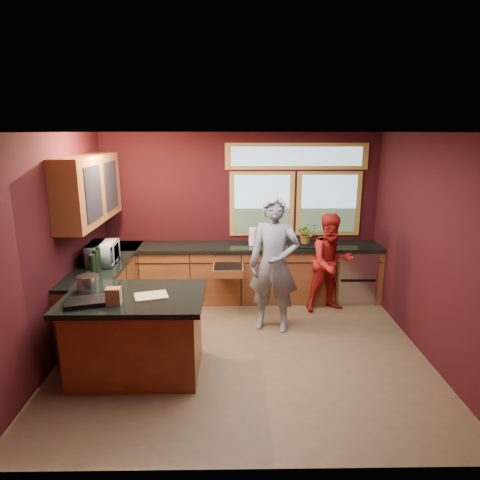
{
  "coord_description": "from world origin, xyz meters",
  "views": [
    {
      "loc": [
        -0.11,
        -4.95,
        2.71
      ],
      "look_at": [
        -0.03,
        0.4,
        1.35
      ],
      "focal_mm": 32.0,
      "sensor_mm": 36.0,
      "label": 1
    }
  ],
  "objects_px": {
    "island": "(136,334)",
    "cutting_board": "(151,296)",
    "stock_pot": "(88,283)",
    "person_red": "(331,263)",
    "person_grey": "(274,264)"
  },
  "relations": [
    {
      "from": "island",
      "to": "cutting_board",
      "type": "height_order",
      "value": "cutting_board"
    },
    {
      "from": "stock_pot",
      "to": "cutting_board",
      "type": "bearing_deg",
      "value": -14.93
    },
    {
      "from": "cutting_board",
      "to": "stock_pot",
      "type": "bearing_deg",
      "value": 165.07
    },
    {
      "from": "person_red",
      "to": "island",
      "type": "bearing_deg",
      "value": -160.67
    },
    {
      "from": "person_red",
      "to": "cutting_board",
      "type": "distance_m",
      "value": 3.0
    },
    {
      "from": "island",
      "to": "person_red",
      "type": "height_order",
      "value": "person_red"
    },
    {
      "from": "person_grey",
      "to": "person_red",
      "type": "bearing_deg",
      "value": 48.75
    },
    {
      "from": "island",
      "to": "stock_pot",
      "type": "distance_m",
      "value": 0.8
    },
    {
      "from": "person_red",
      "to": "cutting_board",
      "type": "xyz_separation_m",
      "value": [
        -2.4,
        -1.79,
        0.19
      ]
    },
    {
      "from": "cutting_board",
      "to": "person_grey",
      "type": "bearing_deg",
      "value": 38.48
    },
    {
      "from": "stock_pot",
      "to": "person_red",
      "type": "bearing_deg",
      "value": 26.88
    },
    {
      "from": "person_grey",
      "to": "person_red",
      "type": "xyz_separation_m",
      "value": [
        0.94,
        0.64,
        -0.18
      ]
    },
    {
      "from": "person_red",
      "to": "stock_pot",
      "type": "relative_size",
      "value": 6.35
    },
    {
      "from": "cutting_board",
      "to": "stock_pot",
      "type": "relative_size",
      "value": 1.46
    },
    {
      "from": "person_grey",
      "to": "stock_pot",
      "type": "distance_m",
      "value": 2.41
    }
  ]
}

